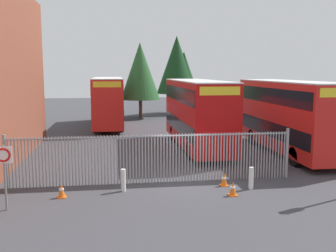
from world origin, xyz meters
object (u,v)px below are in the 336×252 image
Objects in this scene: double_decker_bus_behind_fence_right at (108,100)px; traffic_cone_near_kerb at (233,189)px; double_decker_bus_behind_fence_left at (288,114)px; bollard_near_left at (123,180)px; speed_limit_sign_post at (4,162)px; bollard_center_front at (251,178)px; traffic_cone_mid_forecourt at (62,191)px; double_decker_bus_near_gate at (197,111)px; traffic_cone_by_gate at (224,179)px.

traffic_cone_near_kerb is (5.13, -20.81, -2.13)m from double_decker_bus_behind_fence_right.
bollard_near_left is at bearing -147.94° from double_decker_bus_behind_fence_left.
double_decker_bus_behind_fence_right is 21.57m from speed_limit_sign_post.
bollard_center_front is 7.87m from traffic_cone_mid_forecourt.
double_decker_bus_near_gate and double_decker_bus_behind_fence_left have the same top height.
traffic_cone_mid_forecourt is (-1.69, -20.08, -2.13)m from double_decker_bus_behind_fence_right.
speed_limit_sign_post is (-14.48, -8.09, -0.65)m from double_decker_bus_behind_fence_left.
bollard_near_left is at bearing -119.99° from double_decker_bus_near_gate.
double_decker_bus_behind_fence_left reaches higher than traffic_cone_by_gate.
double_decker_bus_behind_fence_left is (5.18, -2.34, 0.00)m from double_decker_bus_near_gate.
double_decker_bus_behind_fence_right reaches higher than traffic_cone_near_kerb.
speed_limit_sign_post is at bearing -131.74° from double_decker_bus_near_gate.
double_decker_bus_near_gate is 1.00× the size of double_decker_bus_behind_fence_left.
traffic_cone_mid_forecourt is at bearing 33.75° from speed_limit_sign_post.
bollard_near_left reaches higher than traffic_cone_mid_forecourt.
double_decker_bus_near_gate is 10.20m from traffic_cone_near_kerb.
double_decker_bus_near_gate is at bearing -61.81° from double_decker_bus_behind_fence_right.
bollard_near_left is at bearing -87.75° from double_decker_bus_behind_fence_right.
traffic_cone_near_kerb is (-0.68, -9.96, -2.13)m from double_decker_bus_near_gate.
bollard_center_front is 1.61× the size of traffic_cone_near_kerb.
bollard_near_left is 4.76m from speed_limit_sign_post.
double_decker_bus_behind_fence_right is at bearing 107.11° from bollard_center_front.
double_decker_bus_near_gate is at bearing 85.69° from traffic_cone_by_gate.
speed_limit_sign_post is at bearing -172.79° from bollard_center_front.
double_decker_bus_near_gate is at bearing 92.22° from bollard_center_front.
traffic_cone_mid_forecourt is at bearing -129.13° from double_decker_bus_near_gate.
traffic_cone_near_kerb is 8.76m from speed_limit_sign_post.
double_decker_bus_behind_fence_left is at bearing 47.02° from traffic_cone_by_gate.
double_decker_bus_behind_fence_left is 14.59m from traffic_cone_mid_forecourt.
traffic_cone_by_gate is (-5.83, -6.26, -2.13)m from double_decker_bus_behind_fence_left.
bollard_near_left is at bearing 175.13° from bollard_center_front.
double_decker_bus_near_gate is 1.00× the size of double_decker_bus_behind_fence_right.
traffic_cone_by_gate is 8.97m from speed_limit_sign_post.
bollard_near_left is 2.51m from traffic_cone_mid_forecourt.
double_decker_bus_behind_fence_right is 21.54m from traffic_cone_near_kerb.
traffic_cone_mid_forecourt is at bearing -151.51° from double_decker_bus_behind_fence_left.
double_decker_bus_near_gate is 9.41m from bollard_center_front.
bollard_near_left is 1.61× the size of traffic_cone_near_kerb.
traffic_cone_mid_forecourt is (-7.86, -0.02, -0.19)m from bollard_center_front.
bollard_center_front is at bearing -31.20° from traffic_cone_by_gate.
bollard_center_front reaches higher than traffic_cone_mid_forecourt.
speed_limit_sign_post is at bearing -158.44° from bollard_near_left.
bollard_center_front is 1.30m from traffic_cone_near_kerb.
double_decker_bus_behind_fence_right is at bearing 129.82° from double_decker_bus_behind_fence_left.
traffic_cone_mid_forecourt is at bearing -94.81° from double_decker_bus_behind_fence_right.
double_decker_bus_near_gate is 18.32× the size of traffic_cone_mid_forecourt.
bollard_near_left reaches higher than traffic_cone_by_gate.
double_decker_bus_behind_fence_right is at bearing 85.19° from traffic_cone_mid_forecourt.
speed_limit_sign_post is at bearing -176.88° from traffic_cone_near_kerb.
traffic_cone_by_gate is (-0.65, -8.59, -2.13)m from double_decker_bus_near_gate.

